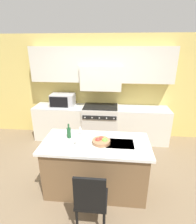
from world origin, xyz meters
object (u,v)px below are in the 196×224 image
Objects in this scene: island_chair at (91,199)px; fruit_bowl at (101,141)px; wine_glass_near at (76,138)px; wine_glass_far at (80,129)px; range_stove at (100,123)px; wine_bottle at (69,133)px; microwave at (63,100)px.

fruit_bowl is at bearing 84.44° from island_chair.
wine_glass_near and wine_glass_far have the same top height.
island_chair is at bearing -88.01° from range_stove.
fruit_bowl is (0.07, 0.75, 0.43)m from island_chair.
wine_bottle is at bearing -103.51° from range_stove.
wine_glass_far reaches higher than island_chair.
range_stove is at bearing 91.99° from island_chair.
island_chair is 1.16m from wine_glass_far.
microwave is 2.16m from fruit_bowl.
island_chair is (0.09, -2.55, 0.05)m from range_stove.
wine_glass_near is (-0.32, 0.65, 0.51)m from island_chair.
microwave is 1.79m from wine_bottle.
wine_glass_near is at bearing -52.20° from wine_bottle.
wine_bottle is (-0.40, -1.67, 0.54)m from range_stove.
island_chair is 1.12m from wine_bottle.
island_chair is at bearing -60.85° from wine_bottle.
range_stove is 1.87m from fruit_bowl.
wine_bottle reaches higher than wine_glass_far.
wine_glass_far is at bearing 32.71° from wine_bottle.
microwave is 2.06× the size of fruit_bowl.
microwave is at bearing 178.93° from range_stove.
microwave is at bearing 115.92° from wine_glass_far.
island_chair is 5.40× the size of wine_glass_far.
microwave is 2.84m from island_chair.
range_stove is 1.16m from microwave.
wine_bottle reaches higher than wine_glass_near.
island_chair is 3.25× the size of fruit_bowl.
island_chair is 3.70× the size of wine_bottle.
wine_bottle is 1.46× the size of wine_glass_far.
wine_glass_far is at bearing -64.08° from microwave.
wine_glass_far is (-0.32, 0.99, 0.51)m from island_chair.
wine_glass_near is at bearing -68.18° from microwave.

